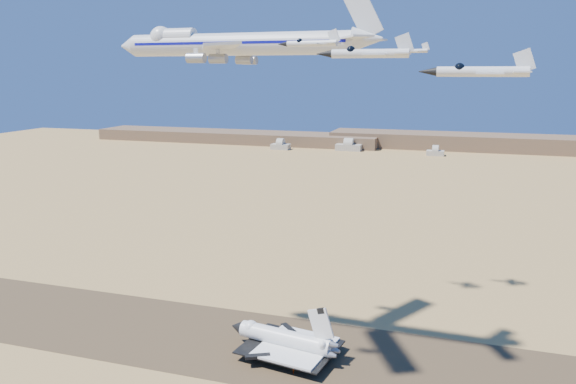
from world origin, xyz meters
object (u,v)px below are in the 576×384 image
(chase_jet_a, at_px, (311,43))
(crew_a, at_px, (299,366))
(crew_c, at_px, (293,371))
(chase_jet_b, at_px, (368,53))
(crew_b, at_px, (307,365))
(carrier_747, at_px, (230,44))
(shuttle, at_px, (284,340))
(chase_jet_d, at_px, (348,36))
(chase_jet_c, at_px, (480,71))
(chase_jet_e, at_px, (410,51))

(chase_jet_a, bearing_deg, crew_a, 116.75)
(crew_c, distance_m, chase_jet_b, 113.56)
(crew_b, bearing_deg, carrier_747, 76.25)
(shuttle, bearing_deg, chase_jet_a, -56.69)
(crew_a, bearing_deg, chase_jet_a, -178.81)
(crew_c, height_order, chase_jet_d, chase_jet_d)
(crew_c, bearing_deg, crew_a, -55.09)
(crew_b, height_order, chase_jet_d, chase_jet_d)
(crew_c, bearing_deg, chase_jet_d, -43.13)
(crew_b, distance_m, chase_jet_b, 115.26)
(chase_jet_b, bearing_deg, crew_b, 111.55)
(carrier_747, xyz_separation_m, chase_jet_a, (36.18, -42.15, -2.14))
(carrier_747, bearing_deg, crew_c, -14.57)
(shuttle, distance_m, crew_c, 13.20)
(crew_c, relative_size, chase_jet_d, 0.13)
(chase_jet_b, distance_m, chase_jet_c, 19.73)
(crew_a, height_order, crew_b, crew_a)
(carrier_747, bearing_deg, chase_jet_b, -49.03)
(shuttle, distance_m, chase_jet_d, 110.22)
(crew_c, bearing_deg, chase_jet_a, 161.90)
(chase_jet_b, bearing_deg, carrier_747, 127.29)
(crew_b, xyz_separation_m, chase_jet_a, (11.55, -40.68, 96.92))
(chase_jet_a, height_order, chase_jet_d, chase_jet_d)
(crew_a, xyz_separation_m, chase_jet_b, (29.09, -59.26, 94.16))
(chase_jet_c, bearing_deg, chase_jet_b, 157.16)
(chase_jet_e, bearing_deg, shuttle, -116.93)
(crew_a, distance_m, chase_jet_e, 120.58)
(chase_jet_a, bearing_deg, chase_jet_c, -32.73)
(shuttle, xyz_separation_m, carrier_747, (-15.18, -4.56, 94.73))
(chase_jet_e, bearing_deg, chase_jet_b, -86.26)
(shuttle, xyz_separation_m, chase_jet_e, (30.84, 57.73, 94.38))
(crew_b, xyz_separation_m, crew_c, (-2.99, -4.67, 0.08))
(crew_c, distance_m, chase_jet_e, 122.50)
(carrier_747, height_order, chase_jet_b, carrier_747)
(chase_jet_c, height_order, chase_jet_e, chase_jet_e)
(crew_b, relative_size, chase_jet_b, 0.10)
(carrier_747, relative_size, chase_jet_d, 5.74)
(crew_c, bearing_deg, carrier_747, 34.06)
(crew_a, xyz_separation_m, chase_jet_c, (46.84, -67.34, 91.22))
(crew_a, bearing_deg, chase_jet_c, -163.20)
(chase_jet_b, bearing_deg, chase_jet_c, -26.88)
(chase_jet_d, bearing_deg, chase_jet_b, -66.97)
(crew_b, relative_size, chase_jet_c, 0.10)
(chase_jet_c, bearing_deg, chase_jet_e, 101.62)
(shuttle, relative_size, chase_jet_e, 2.51)
(crew_a, bearing_deg, shuttle, 26.43)
(chase_jet_b, height_order, chase_jet_c, chase_jet_b)
(chase_jet_d, bearing_deg, crew_a, -82.63)
(chase_jet_b, height_order, chase_jet_d, chase_jet_d)
(crew_b, bearing_deg, chase_jet_a, -174.47)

